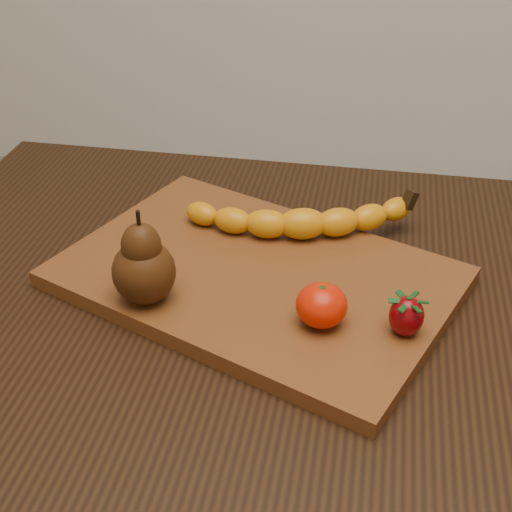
% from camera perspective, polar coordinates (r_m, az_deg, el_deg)
% --- Properties ---
extents(table, '(1.00, 0.70, 0.76)m').
position_cam_1_polar(table, '(0.91, 1.99, -7.94)').
color(table, black).
rests_on(table, ground).
extents(cutting_board, '(0.53, 0.45, 0.02)m').
position_cam_1_polar(cutting_board, '(0.86, -0.00, -1.68)').
color(cutting_board, brown).
rests_on(cutting_board, table).
extents(banana, '(0.26, 0.12, 0.04)m').
position_cam_1_polar(banana, '(0.90, 3.77, 2.59)').
color(banana, orange).
rests_on(banana, cutting_board).
extents(pear, '(0.08, 0.08, 0.11)m').
position_cam_1_polar(pear, '(0.78, -9.08, -0.07)').
color(pear, '#42210A').
rests_on(pear, cutting_board).
extents(mandarin, '(0.07, 0.07, 0.05)m').
position_cam_1_polar(mandarin, '(0.76, 5.27, -3.95)').
color(mandarin, red).
rests_on(mandarin, cutting_board).
extents(strawberry, '(0.04, 0.04, 0.05)m').
position_cam_1_polar(strawberry, '(0.76, 11.96, -4.62)').
color(strawberry, '#7B0308').
rests_on(strawberry, cutting_board).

